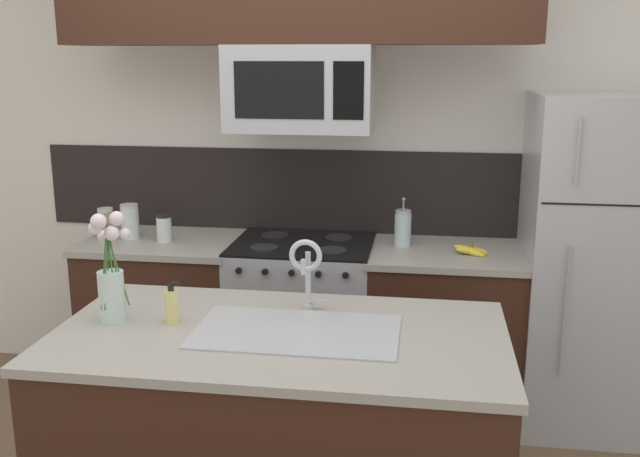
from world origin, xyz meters
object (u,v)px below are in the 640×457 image
(stove_range, at_px, (303,322))
(sink_faucet, at_px, (306,265))
(storage_jar_short, at_px, (164,228))
(banana_bunch, at_px, (471,250))
(french_press, at_px, (403,228))
(flower_vase, at_px, (111,281))
(microwave, at_px, (301,89))
(refrigerator, at_px, (601,264))
(storage_jar_tall, at_px, (106,224))
(dish_soap_bottle, at_px, (172,306))
(storage_jar_medium, at_px, (130,221))

(stove_range, distance_m, sink_faucet, 1.23)
(storage_jar_short, xyz_separation_m, banana_bunch, (1.67, -0.02, -0.05))
(french_press, height_order, flower_vase, flower_vase)
(microwave, distance_m, flower_vase, 1.49)
(stove_range, relative_size, french_press, 3.48)
(sink_faucet, relative_size, flower_vase, 0.70)
(refrigerator, xyz_separation_m, banana_bunch, (-0.67, -0.08, 0.07))
(storage_jar_tall, xyz_separation_m, sink_faucet, (1.31, -1.00, 0.11))
(stove_range, height_order, storage_jar_short, storage_jar_short)
(microwave, relative_size, french_press, 2.79)
(storage_jar_tall, distance_m, french_press, 1.65)
(dish_soap_bottle, bearing_deg, stove_range, 76.45)
(refrigerator, distance_m, flower_vase, 2.45)
(stove_range, xyz_separation_m, sink_faucet, (0.20, -1.03, 0.65))
(banana_bunch, bearing_deg, storage_jar_tall, 179.21)
(banana_bunch, height_order, sink_faucet, sink_faucet)
(storage_jar_short, height_order, flower_vase, flower_vase)
(stove_range, height_order, flower_vase, flower_vase)
(sink_faucet, bearing_deg, microwave, 101.10)
(flower_vase, bearing_deg, stove_range, 67.08)
(storage_jar_short, bearing_deg, banana_bunch, -0.80)
(storage_jar_tall, relative_size, flower_vase, 0.40)
(refrigerator, height_order, dish_soap_bottle, refrigerator)
(french_press, bearing_deg, microwave, -171.43)
(stove_range, bearing_deg, french_press, 6.37)
(storage_jar_medium, bearing_deg, stove_range, -0.02)
(microwave, xyz_separation_m, french_press, (0.54, 0.08, -0.74))
(stove_range, distance_m, storage_jar_short, 0.93)
(storage_jar_medium, bearing_deg, french_press, 2.24)
(refrigerator, xyz_separation_m, dish_soap_bottle, (-1.86, -1.24, 0.11))
(stove_range, relative_size, flower_vase, 2.12)
(flower_vase, bearing_deg, storage_jar_medium, 110.31)
(dish_soap_bottle, distance_m, flower_vase, 0.25)
(dish_soap_bottle, bearing_deg, storage_jar_tall, 124.54)
(storage_jar_medium, bearing_deg, storage_jar_short, -9.84)
(storage_jar_tall, relative_size, french_press, 0.66)
(storage_jar_short, bearing_deg, sink_faucet, -45.75)
(dish_soap_bottle, bearing_deg, microwave, 76.22)
(refrigerator, distance_m, banana_bunch, 0.67)
(flower_vase, bearing_deg, banana_bunch, 39.75)
(storage_jar_short, xyz_separation_m, flower_vase, (0.25, -1.21, 0.09))
(storage_jar_short, xyz_separation_m, french_press, (1.31, 0.10, 0.02))
(storage_jar_medium, relative_size, flower_vase, 0.45)
(banana_bunch, bearing_deg, sink_faucet, -125.67)
(stove_range, relative_size, storage_jar_short, 6.11)
(stove_range, distance_m, refrigerator, 1.61)
(storage_jar_medium, relative_size, storage_jar_short, 1.29)
(storage_jar_medium, height_order, dish_soap_bottle, storage_jar_medium)
(storage_jar_short, relative_size, dish_soap_bottle, 0.92)
(refrigerator, bearing_deg, storage_jar_medium, -179.56)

